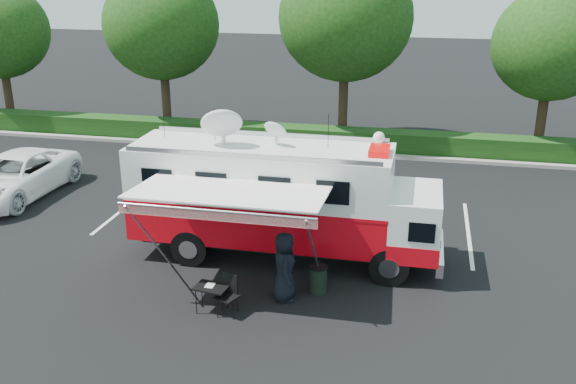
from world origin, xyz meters
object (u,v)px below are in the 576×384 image
white_suv (17,196)px  trash_bin (318,279)px  folding_table (211,288)px  command_truck (282,199)px

white_suv → trash_bin: white_suv is taller
white_suv → folding_table: bearing=-31.7°
folding_table → command_truck: bearing=73.4°
trash_bin → white_suv: bearing=158.3°
command_truck → trash_bin: command_truck is taller
trash_bin → folding_table: bearing=-147.7°
command_truck → folding_table: bearing=-106.6°
command_truck → white_suv: (-10.94, 2.99, -1.87)m
command_truck → trash_bin: 2.81m
folding_table → trash_bin: (2.47, 1.56, -0.27)m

